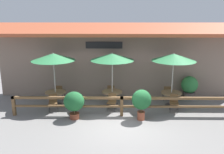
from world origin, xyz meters
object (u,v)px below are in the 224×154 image
at_px(dining_table_near, 56,94).
at_px(patio_umbrella_far, 174,57).
at_px(chair_near_wallside, 60,91).
at_px(potted_plant_broad_leaf, 142,101).
at_px(chair_near_streetside, 53,102).
at_px(patio_umbrella_near, 53,57).
at_px(chair_middle_streetside, 112,101).
at_px(dining_table_far, 171,95).
at_px(chair_far_wallside, 167,92).
at_px(potted_plant_small_flowering, 74,102).
at_px(dining_table_middle, 112,94).
at_px(patio_umbrella_middle, 112,57).
at_px(chair_far_streetside, 174,102).
at_px(potted_plant_tall_tropical, 189,86).
at_px(chair_middle_wallside, 111,91).

bearing_deg(dining_table_near, patio_umbrella_far, -0.17).
bearing_deg(chair_near_wallside, dining_table_near, 93.43).
bearing_deg(potted_plant_broad_leaf, chair_near_streetside, 166.15).
xyz_separation_m(patio_umbrella_near, chair_near_wallside, (0.04, 0.81, -2.11)).
relative_size(chair_middle_streetside, dining_table_far, 0.78).
bearing_deg(chair_far_wallside, dining_table_far, 97.92).
xyz_separation_m(dining_table_near, chair_middle_streetside, (2.99, -0.71, -0.11)).
height_order(chair_far_wallside, potted_plant_small_flowering, potted_plant_small_flowering).
bearing_deg(dining_table_middle, chair_near_wallside, 166.37).
xyz_separation_m(patio_umbrella_middle, chair_middle_streetside, (-0.01, -0.81, -2.11)).
height_order(chair_far_streetside, potted_plant_tall_tropical, potted_plant_tall_tropical).
relative_size(patio_umbrella_near, dining_table_far, 2.58).
bearing_deg(chair_near_wallside, dining_table_middle, 172.81).
bearing_deg(dining_table_middle, potted_plant_small_flowering, -132.35).
height_order(dining_table_middle, chair_far_streetside, chair_far_streetside).
distance_m(chair_near_wallside, chair_far_streetside, 6.25).
xyz_separation_m(patio_umbrella_near, patio_umbrella_far, (6.11, -0.02, 0.00)).
bearing_deg(chair_near_wallside, chair_middle_wallside, -171.75).
relative_size(chair_middle_wallside, potted_plant_small_flowering, 0.65).
distance_m(chair_near_streetside, potted_plant_small_flowering, 1.60).
relative_size(dining_table_near, chair_near_streetside, 1.28).
height_order(patio_umbrella_middle, chair_far_wallside, patio_umbrella_middle).
bearing_deg(potted_plant_broad_leaf, potted_plant_small_flowering, 178.64).
relative_size(patio_umbrella_near, chair_far_streetside, 3.31).
bearing_deg(dining_table_far, chair_far_wallside, 95.36).
relative_size(chair_far_wallside, potted_plant_small_flowering, 0.65).
xyz_separation_m(chair_near_streetside, dining_table_middle, (2.95, 0.91, 0.11)).
bearing_deg(chair_middle_streetside, potted_plant_tall_tropical, 32.42).
bearing_deg(dining_table_near, chair_far_wallside, 7.05).
bearing_deg(patio_umbrella_far, dining_table_near, 179.83).
relative_size(patio_umbrella_middle, dining_table_middle, 2.58).
xyz_separation_m(patio_umbrella_near, chair_middle_wallside, (2.93, 0.90, -2.11)).
height_order(patio_umbrella_near, potted_plant_small_flowering, patio_umbrella_near).
bearing_deg(chair_near_streetside, potted_plant_small_flowering, -48.93).
relative_size(patio_umbrella_middle, chair_middle_wallside, 3.31).
bearing_deg(patio_umbrella_middle, patio_umbrella_far, -2.09).
bearing_deg(patio_umbrella_middle, chair_near_streetside, -162.87).
relative_size(chair_near_streetside, patio_umbrella_far, 0.30).
bearing_deg(dining_table_near, dining_table_middle, 1.81).
bearing_deg(chair_far_wallside, dining_table_near, 9.61).
bearing_deg(chair_middle_wallside, chair_near_streetside, 33.48).
xyz_separation_m(patio_umbrella_near, potted_plant_broad_leaf, (4.35, -1.87, -1.66)).
bearing_deg(dining_table_near, chair_middle_wallside, 17.15).
xyz_separation_m(chair_near_wallside, chair_far_streetside, (6.04, -1.60, 0.00)).
height_order(dining_table_near, chair_middle_wallside, chair_middle_wallside).
distance_m(chair_middle_streetside, chair_middle_wallside, 1.62).
distance_m(chair_far_streetside, potted_plant_broad_leaf, 2.10).
height_order(dining_table_near, chair_near_streetside, chair_near_streetside).
bearing_deg(chair_far_streetside, patio_umbrella_far, 95.41).
relative_size(chair_far_streetside, potted_plant_broad_leaf, 0.59).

